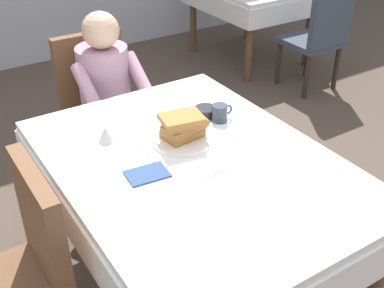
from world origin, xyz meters
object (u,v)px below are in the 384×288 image
object	(u,v)px
dining_table_main	(194,177)
chair_left_side	(22,268)
diner_person	(107,88)
cup_coffee	(220,113)
syrup_pitcher	(106,134)
plate_breakfast	(182,140)
fork_left_of_plate	(148,155)
spoon_near_edge	(215,174)
knife_right_of_plate	(219,131)
chair_diner	(99,100)
background_chair_empty	(320,33)
bowl_butter	(205,112)
breakfast_stack	(183,126)

from	to	relation	value
dining_table_main	chair_left_side	bearing A→B (deg)	180.00
diner_person	cup_coffee	world-z (taller)	diner_person
dining_table_main	syrup_pitcher	world-z (taller)	syrup_pitcher
chair_left_side	plate_breakfast	world-z (taller)	chair_left_side
fork_left_of_plate	spoon_near_edge	xyz separation A→B (m)	(0.17, -0.28, 0.00)
cup_coffee	syrup_pitcher	distance (m)	0.56
cup_coffee	spoon_near_edge	xyz separation A→B (m)	(-0.28, -0.36, -0.04)
knife_right_of_plate	spoon_near_edge	xyz separation A→B (m)	(-0.21, -0.28, 0.00)
chair_diner	fork_left_of_plate	distance (m)	1.07
chair_diner	background_chair_empty	world-z (taller)	same
chair_diner	plate_breakfast	bearing A→B (deg)	89.66
plate_breakfast	fork_left_of_plate	size ratio (longest dim) A/B	1.56
diner_person	chair_diner	bearing A→B (deg)	-90.00
plate_breakfast	knife_right_of_plate	world-z (taller)	plate_breakfast
diner_person	bowl_butter	bearing A→B (deg)	107.27
chair_left_side	dining_table_main	bearing A→B (deg)	-90.00
knife_right_of_plate	chair_left_side	bearing A→B (deg)	96.15
plate_breakfast	syrup_pitcher	size ratio (longest dim) A/B	3.50
breakfast_stack	plate_breakfast	bearing A→B (deg)	-155.67
bowl_butter	syrup_pitcher	xyz separation A→B (m)	(-0.52, 0.04, 0.02)
spoon_near_edge	knife_right_of_plate	bearing A→B (deg)	43.04
chair_left_side	background_chair_empty	xyz separation A→B (m)	(2.91, 1.33, 0.00)
knife_right_of_plate	spoon_near_edge	distance (m)	0.35
bowl_butter	knife_right_of_plate	size ratio (longest dim) A/B	0.55
chair_diner	bowl_butter	bearing A→B (deg)	104.28
breakfast_stack	syrup_pitcher	xyz separation A→B (m)	(-0.30, 0.18, -0.04)
diner_person	breakfast_stack	distance (m)	0.86
knife_right_of_plate	background_chair_empty	bearing A→B (deg)	-59.82
bowl_butter	knife_right_of_plate	distance (m)	0.17
cup_coffee	bowl_butter	xyz separation A→B (m)	(-0.03, 0.08, -0.02)
syrup_pitcher	fork_left_of_plate	bearing A→B (deg)	-63.50
dining_table_main	fork_left_of_plate	xyz separation A→B (m)	(-0.15, 0.14, 0.09)
breakfast_stack	chair_diner	bearing A→B (deg)	90.00
chair_diner	plate_breakfast	size ratio (longest dim) A/B	3.32
chair_diner	syrup_pitcher	distance (m)	0.91
knife_right_of_plate	background_chair_empty	world-z (taller)	background_chair_empty
diner_person	plate_breakfast	bearing A→B (deg)	89.59
background_chair_empty	plate_breakfast	bearing A→B (deg)	-150.79
dining_table_main	chair_left_side	xyz separation A→B (m)	(-0.77, 0.00, -0.12)
spoon_near_edge	background_chair_empty	bearing A→B (deg)	25.59
chair_diner	spoon_near_edge	xyz separation A→B (m)	(-0.03, -1.31, 0.21)
diner_person	breakfast_stack	bearing A→B (deg)	90.00
chair_left_side	bowl_butter	xyz separation A→B (m)	(1.04, 0.31, 0.23)
fork_left_of_plate	knife_right_of_plate	xyz separation A→B (m)	(0.38, 0.00, 0.00)
fork_left_of_plate	spoon_near_edge	size ratio (longest dim) A/B	1.20
chair_left_side	bowl_butter	bearing A→B (deg)	-73.44
cup_coffee	chair_diner	bearing A→B (deg)	104.88
knife_right_of_plate	spoon_near_edge	world-z (taller)	same
breakfast_stack	bowl_butter	size ratio (longest dim) A/B	2.02
breakfast_stack	cup_coffee	bearing A→B (deg)	14.45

